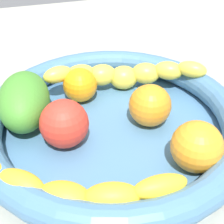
{
  "coord_description": "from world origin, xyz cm",
  "views": [
    {
      "loc": [
        -35.16,
        10.14,
        34.84
      ],
      "look_at": [
        0.0,
        0.0,
        7.55
      ],
      "focal_mm": 53.59,
      "sensor_mm": 36.0,
      "label": 1
    }
  ],
  "objects_px": {
    "orange_mid_left": "(149,103)",
    "tomato_red": "(64,124)",
    "banana_draped_left": "(124,74)",
    "orange_front": "(80,85)",
    "fruit_bowl": "(112,122)",
    "banana_draped_right": "(66,189)",
    "orange_mid_right": "(197,146)",
    "mango_green": "(24,101)"
  },
  "relations": [
    {
      "from": "banana_draped_right",
      "to": "tomato_red",
      "type": "height_order",
      "value": "tomato_red"
    },
    {
      "from": "fruit_bowl",
      "to": "orange_mid_right",
      "type": "height_order",
      "value": "orange_mid_right"
    },
    {
      "from": "orange_mid_left",
      "to": "tomato_red",
      "type": "distance_m",
      "value": 0.12
    },
    {
      "from": "orange_front",
      "to": "tomato_red",
      "type": "height_order",
      "value": "tomato_red"
    },
    {
      "from": "fruit_bowl",
      "to": "banana_draped_right",
      "type": "bearing_deg",
      "value": 143.23
    },
    {
      "from": "fruit_bowl",
      "to": "banana_draped_right",
      "type": "height_order",
      "value": "banana_draped_right"
    },
    {
      "from": "fruit_bowl",
      "to": "orange_mid_left",
      "type": "height_order",
      "value": "orange_mid_left"
    },
    {
      "from": "orange_mid_left",
      "to": "orange_mid_right",
      "type": "relative_size",
      "value": 0.95
    },
    {
      "from": "orange_front",
      "to": "orange_mid_left",
      "type": "bearing_deg",
      "value": -134.24
    },
    {
      "from": "orange_mid_left",
      "to": "tomato_red",
      "type": "height_order",
      "value": "tomato_red"
    },
    {
      "from": "banana_draped_left",
      "to": "orange_mid_right",
      "type": "height_order",
      "value": "orange_mid_right"
    },
    {
      "from": "banana_draped_left",
      "to": "tomato_red",
      "type": "distance_m",
      "value": 0.15
    },
    {
      "from": "mango_green",
      "to": "orange_front",
      "type": "bearing_deg",
      "value": -68.6
    },
    {
      "from": "banana_draped_left",
      "to": "orange_mid_left",
      "type": "distance_m",
      "value": 0.09
    },
    {
      "from": "orange_front",
      "to": "orange_mid_left",
      "type": "xyz_separation_m",
      "value": [
        -0.08,
        -0.08,
        0.0
      ]
    },
    {
      "from": "banana_draped_left",
      "to": "banana_draped_right",
      "type": "xyz_separation_m",
      "value": [
        -0.2,
        0.13,
        -0.01
      ]
    },
    {
      "from": "banana_draped_left",
      "to": "tomato_red",
      "type": "relative_size",
      "value": 3.95
    },
    {
      "from": "orange_front",
      "to": "mango_green",
      "type": "distance_m",
      "value": 0.09
    },
    {
      "from": "banana_draped_left",
      "to": "orange_front",
      "type": "distance_m",
      "value": 0.07
    },
    {
      "from": "fruit_bowl",
      "to": "orange_mid_left",
      "type": "xyz_separation_m",
      "value": [
        0.0,
        -0.06,
        0.02
      ]
    },
    {
      "from": "banana_draped_left",
      "to": "orange_front",
      "type": "bearing_deg",
      "value": 94.78
    },
    {
      "from": "banana_draped_right",
      "to": "orange_mid_right",
      "type": "height_order",
      "value": "orange_mid_right"
    },
    {
      "from": "fruit_bowl",
      "to": "tomato_red",
      "type": "bearing_deg",
      "value": 98.46
    },
    {
      "from": "tomato_red",
      "to": "mango_green",
      "type": "bearing_deg",
      "value": 36.71
    },
    {
      "from": "orange_front",
      "to": "mango_green",
      "type": "relative_size",
      "value": 0.46
    },
    {
      "from": "fruit_bowl",
      "to": "orange_front",
      "type": "height_order",
      "value": "orange_front"
    },
    {
      "from": "fruit_bowl",
      "to": "orange_front",
      "type": "bearing_deg",
      "value": 17.57
    },
    {
      "from": "banana_draped_left",
      "to": "mango_green",
      "type": "bearing_deg",
      "value": 104.01
    },
    {
      "from": "banana_draped_right",
      "to": "tomato_red",
      "type": "bearing_deg",
      "value": -9.02
    },
    {
      "from": "banana_draped_left",
      "to": "orange_front",
      "type": "height_order",
      "value": "banana_draped_left"
    },
    {
      "from": "banana_draped_left",
      "to": "mango_green",
      "type": "height_order",
      "value": "mango_green"
    },
    {
      "from": "banana_draped_right",
      "to": "orange_mid_left",
      "type": "distance_m",
      "value": 0.18
    },
    {
      "from": "banana_draped_left",
      "to": "mango_green",
      "type": "xyz_separation_m",
      "value": [
        -0.04,
        0.16,
        0.0
      ]
    },
    {
      "from": "orange_mid_right",
      "to": "fruit_bowl",
      "type": "bearing_deg",
      "value": 38.78
    },
    {
      "from": "banana_draped_left",
      "to": "tomato_red",
      "type": "bearing_deg",
      "value": 131.61
    },
    {
      "from": "banana_draped_left",
      "to": "orange_mid_right",
      "type": "xyz_separation_m",
      "value": [
        -0.19,
        -0.03,
        0.0
      ]
    },
    {
      "from": "orange_mid_left",
      "to": "orange_mid_right",
      "type": "height_order",
      "value": "orange_mid_right"
    },
    {
      "from": "fruit_bowl",
      "to": "orange_front",
      "type": "xyz_separation_m",
      "value": [
        0.09,
        0.03,
        0.01
      ]
    },
    {
      "from": "orange_front",
      "to": "mango_green",
      "type": "height_order",
      "value": "mango_green"
    },
    {
      "from": "mango_green",
      "to": "tomato_red",
      "type": "bearing_deg",
      "value": -143.29
    },
    {
      "from": "orange_mid_right",
      "to": "mango_green",
      "type": "distance_m",
      "value": 0.24
    },
    {
      "from": "tomato_red",
      "to": "mango_green",
      "type": "distance_m",
      "value": 0.08
    }
  ]
}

